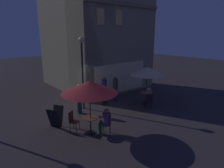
% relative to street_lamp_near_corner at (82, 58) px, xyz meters
% --- Properties ---
extents(ground_plane, '(60.00, 60.00, 0.00)m').
position_rel_street_lamp_near_corner_xyz_m(ground_plane, '(-0.44, -0.12, -3.01)').
color(ground_plane, '#362E2F').
extents(cafe_building, '(6.64, 7.46, 7.18)m').
position_rel_street_lamp_near_corner_xyz_m(cafe_building, '(2.82, 3.17, 0.57)').
color(cafe_building, gray).
rests_on(cafe_building, ground).
extents(street_lamp_near_corner, '(0.34, 0.34, 4.20)m').
position_rel_street_lamp_near_corner_xyz_m(street_lamp_near_corner, '(0.00, 0.00, 0.00)').
color(street_lamp_near_corner, black).
rests_on(street_lamp_near_corner, ground).
extents(menu_sandwich_board, '(0.86, 0.82, 0.98)m').
position_rel_street_lamp_near_corner_xyz_m(menu_sandwich_board, '(-2.26, -1.12, -2.51)').
color(menu_sandwich_board, black).
rests_on(menu_sandwich_board, ground).
extents(cafe_table_0, '(0.77, 0.77, 0.77)m').
position_rel_street_lamp_near_corner_xyz_m(cafe_table_0, '(3.46, -1.85, -2.44)').
color(cafe_table_0, black).
rests_on(cafe_table_0, ground).
extents(cafe_table_1, '(0.70, 0.70, 0.76)m').
position_rel_street_lamp_near_corner_xyz_m(cafe_table_1, '(-1.32, -2.72, -2.48)').
color(cafe_table_1, black).
rests_on(cafe_table_1, ground).
extents(patio_umbrella_0, '(2.09, 2.09, 2.40)m').
position_rel_street_lamp_near_corner_xyz_m(patio_umbrella_0, '(3.46, -1.85, -0.88)').
color(patio_umbrella_0, black).
rests_on(patio_umbrella_0, ground).
extents(patio_umbrella_1, '(2.44, 2.44, 2.42)m').
position_rel_street_lamp_near_corner_xyz_m(patio_umbrella_1, '(-1.32, -2.72, -0.86)').
color(patio_umbrella_1, black).
rests_on(patio_umbrella_1, ground).
extents(cafe_chair_0, '(0.57, 0.57, 0.94)m').
position_rel_street_lamp_near_corner_xyz_m(cafe_chair_0, '(2.95, -2.49, -2.44)').
color(cafe_chair_0, black).
rests_on(cafe_chair_0, ground).
extents(cafe_chair_1, '(0.54, 0.54, 0.90)m').
position_rel_street_lamp_near_corner_xyz_m(cafe_chair_1, '(-0.75, -3.29, -2.47)').
color(cafe_chair_1, brown).
rests_on(cafe_chair_1, ground).
extents(cafe_chair_2, '(0.53, 0.53, 0.95)m').
position_rel_street_lamp_near_corner_xyz_m(cafe_chair_2, '(-1.82, -1.99, -2.46)').
color(cafe_chair_2, brown).
rests_on(cafe_chair_2, ground).
extents(patron_seated_0, '(0.50, 0.53, 1.30)m').
position_rel_street_lamp_near_corner_xyz_m(patron_seated_0, '(3.04, -2.38, -2.28)').
color(patron_seated_0, '#57385C').
rests_on(patron_seated_0, ground).
extents(patron_seated_1, '(0.54, 0.54, 1.21)m').
position_rel_street_lamp_near_corner_xyz_m(patron_seated_1, '(-0.85, -3.19, -2.32)').
color(patron_seated_1, '#243D33').
rests_on(patron_seated_1, ground).
extents(patron_standing_2, '(0.33, 0.33, 1.66)m').
position_rel_street_lamp_near_corner_xyz_m(patron_standing_2, '(2.33, -0.18, -2.17)').
color(patron_standing_2, '#192C46').
rests_on(patron_standing_2, ground).
extents(patron_standing_3, '(0.31, 0.31, 1.68)m').
position_rel_street_lamp_near_corner_xyz_m(patron_standing_3, '(-0.55, -0.44, -2.16)').
color(patron_standing_3, '#273E34').
rests_on(patron_standing_3, ground).
extents(patron_standing_4, '(0.32, 0.32, 1.84)m').
position_rel_street_lamp_near_corner_xyz_m(patron_standing_4, '(1.32, -0.29, -2.07)').
color(patron_standing_4, black).
rests_on(patron_standing_4, ground).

